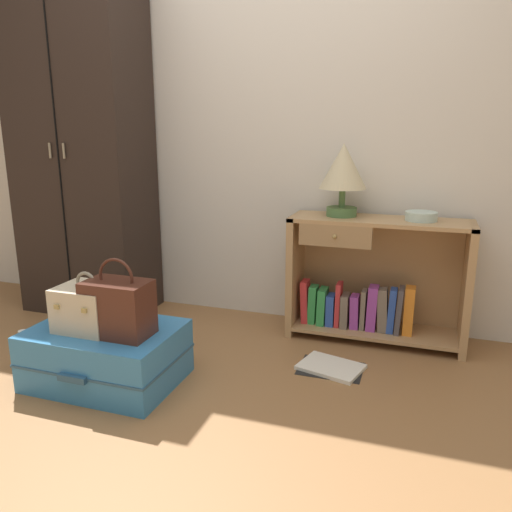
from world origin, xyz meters
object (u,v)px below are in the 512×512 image
wardrobe (82,149)px  table_lamp (343,170)px  bookshelf (372,283)px  open_book_on_floor (331,367)px  bowl (421,216)px  train_case (88,307)px  handbag (118,307)px  bottle (25,350)px  suitcase_large (107,355)px

wardrobe → table_lamp: wardrobe is taller
bookshelf → open_book_on_floor: size_ratio=2.81×
wardrobe → bowl: wardrobe is taller
bowl → train_case: 1.77m
bookshelf → train_case: (-1.20, -0.97, 0.05)m
bowl → train_case: bearing=-145.9°
wardrobe → handbag: size_ratio=5.85×
table_lamp → train_case: table_lamp is taller
train_case → bottle: train_case is taller
train_case → bottle: bearing=177.1°
bowl → handbag: (-1.26, -0.99, -0.33)m
table_lamp → suitcase_large: (-0.94, -0.96, -0.83)m
table_lamp → train_case: (-1.01, -0.99, -0.59)m
bowl → open_book_on_floor: 0.94m
table_lamp → bowl: (0.43, -0.01, -0.24)m
bowl → bottle: bearing=-153.0°
handbag → wardrobe: bearing=131.9°
wardrobe → suitcase_large: wardrobe is taller
bookshelf → wardrobe: bearing=-177.8°
table_lamp → open_book_on_floor: table_lamp is taller
bowl → suitcase_large: size_ratio=0.24×
open_book_on_floor → bowl: bearing=51.8°
bookshelf → handbag: bookshelf is taller
open_book_on_floor → train_case: bearing=-155.0°
wardrobe → open_book_on_floor: 2.05m
train_case → wardrobe: bearing=125.7°
bookshelf → table_lamp: table_lamp is taller
bowl → suitcase_large: 1.77m
wardrobe → suitcase_large: (0.71, -0.88, -0.92)m
table_lamp → bottle: table_lamp is taller
bookshelf → open_book_on_floor: bearing=-105.8°
bottle → bowl: bearing=27.0°
suitcase_large → bottle: bearing=-179.6°
suitcase_large → handbag: 0.30m
suitcase_large → wardrobe: bearing=129.1°
table_lamp → train_case: size_ratio=1.45×
bookshelf → table_lamp: size_ratio=2.45×
bottle → handbag: bearing=-3.7°
bowl → handbag: size_ratio=0.47×
bookshelf → table_lamp: (-0.19, 0.01, 0.64)m
bowl → wardrobe: bearing=-178.0°
open_book_on_floor → handbag: bearing=-149.9°
train_case → open_book_on_floor: bearing=25.0°
wardrobe → train_case: size_ratio=7.60×
bowl → handbag: 1.64m
bowl → handbag: bowl is taller
train_case → open_book_on_floor: 1.23m
wardrobe → bottle: (0.22, -0.88, -0.97)m
train_case → handbag: 0.18m
wardrobe → table_lamp: 1.66m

